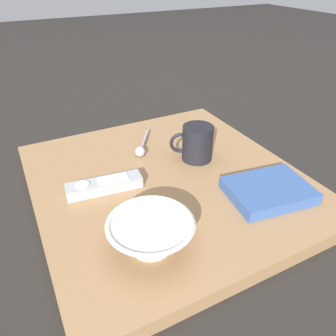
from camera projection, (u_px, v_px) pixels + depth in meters
The scene contains 7 objects.
ground_plane at pixel (167, 188), 0.82m from camera, with size 6.00×6.00×0.00m, color black.
table at pixel (167, 182), 0.81m from camera, with size 0.66×0.63×0.03m.
cereal_bowl at pixel (151, 232), 0.59m from camera, with size 0.16×0.16×0.06m.
coffee_mug at pixel (197, 143), 0.85m from camera, with size 0.08×0.11×0.09m.
teaspoon at pixel (141, 149), 0.89m from camera, with size 0.13×0.09×0.03m.
tv_remote_near at pixel (104, 185), 0.75m from camera, with size 0.06×0.18×0.03m.
paperback_book at pixel (268, 191), 0.73m from camera, with size 0.16×0.20×0.03m.
Camera 1 is at (-0.59, 0.30, 0.49)m, focal length 34.66 mm.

